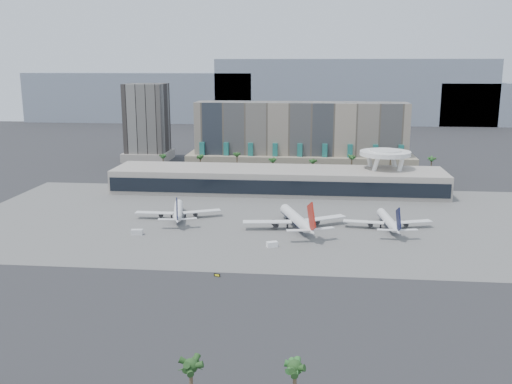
# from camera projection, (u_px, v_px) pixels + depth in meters

# --- Properties ---
(ground) EXTENTS (900.00, 900.00, 0.00)m
(ground) POSITION_uv_depth(u_px,v_px,m) (256.00, 263.00, 190.06)
(ground) COLOR #232326
(ground) RESTS_ON ground
(apron_pad) EXTENTS (260.00, 130.00, 0.06)m
(apron_pad) POSITION_uv_depth(u_px,v_px,m) (269.00, 219.00, 243.43)
(apron_pad) COLOR #5B5B59
(apron_pad) RESTS_ON ground
(mountain_ridge) EXTENTS (680.00, 60.00, 70.00)m
(mountain_ridge) POSITION_uv_depth(u_px,v_px,m) (323.00, 96.00, 636.91)
(mountain_ridge) COLOR gray
(mountain_ridge) RESTS_ON ground
(hotel) EXTENTS (140.00, 30.00, 42.00)m
(hotel) POSITION_uv_depth(u_px,v_px,m) (300.00, 143.00, 354.66)
(hotel) COLOR gray
(hotel) RESTS_ON ground
(office_tower) EXTENTS (30.00, 30.00, 52.00)m
(office_tower) POSITION_uv_depth(u_px,v_px,m) (147.00, 127.00, 388.46)
(office_tower) COLOR black
(office_tower) RESTS_ON ground
(terminal) EXTENTS (170.00, 32.50, 14.50)m
(terminal) POSITION_uv_depth(u_px,v_px,m) (278.00, 179.00, 295.23)
(terminal) COLOR #A99F94
(terminal) RESTS_ON ground
(saucer_structure) EXTENTS (26.00, 26.00, 21.89)m
(saucer_structure) POSITION_uv_depth(u_px,v_px,m) (385.00, 156.00, 293.18)
(saucer_structure) COLOR white
(saucer_structure) RESTS_ON ground
(palm_row) EXTENTS (157.80, 2.80, 13.10)m
(palm_row) POSITION_uv_depth(u_px,v_px,m) (294.00, 161.00, 327.79)
(palm_row) COLOR brown
(palm_row) RESTS_ON ground
(airliner_left) EXTENTS (36.12, 37.55, 13.13)m
(airliner_left) POSITION_uv_depth(u_px,v_px,m) (178.00, 211.00, 244.03)
(airliner_left) COLOR white
(airliner_left) RESTS_ON ground
(airliner_centre) EXTENTS (41.88, 43.31, 15.52)m
(airliner_centre) POSITION_uv_depth(u_px,v_px,m) (296.00, 219.00, 229.45)
(airliner_centre) COLOR white
(airliner_centre) RESTS_ON ground
(airliner_right) EXTENTS (36.06, 37.27, 12.87)m
(airliner_right) POSITION_uv_depth(u_px,v_px,m) (388.00, 221.00, 229.13)
(airliner_right) COLOR white
(airliner_right) RESTS_ON ground
(service_vehicle_a) EXTENTS (4.64, 2.67, 2.16)m
(service_vehicle_a) POSITION_uv_depth(u_px,v_px,m) (137.00, 232.00, 221.24)
(service_vehicle_a) COLOR silver
(service_vehicle_a) RESTS_ON ground
(service_vehicle_b) EXTENTS (4.47, 3.62, 2.00)m
(service_vehicle_b) POSITION_uv_depth(u_px,v_px,m) (272.00, 244.00, 206.52)
(service_vehicle_b) COLOR white
(service_vehicle_b) RESTS_ON ground
(taxiway_sign) EXTENTS (2.09, 0.93, 0.96)m
(taxiway_sign) POSITION_uv_depth(u_px,v_px,m) (217.00, 275.00, 178.04)
(taxiway_sign) COLOR black
(taxiway_sign) RESTS_ON ground
(near_palm_a) EXTENTS (6.00, 6.00, 11.88)m
(near_palm_a) POSITION_uv_depth(u_px,v_px,m) (191.00, 373.00, 105.49)
(near_palm_a) COLOR brown
(near_palm_a) RESTS_ON ground
(near_palm_b) EXTENTS (6.00, 6.00, 13.61)m
(near_palm_b) POSITION_uv_depth(u_px,v_px,m) (295.00, 375.00, 101.66)
(near_palm_b) COLOR brown
(near_palm_b) RESTS_ON ground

